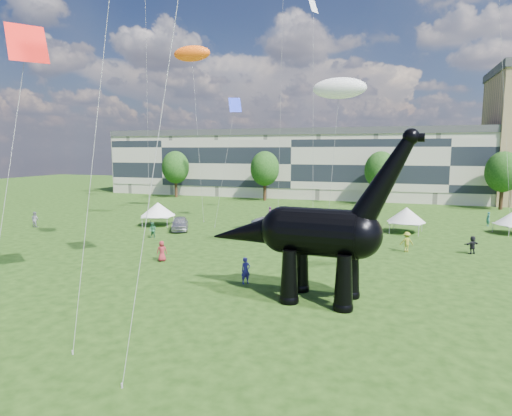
% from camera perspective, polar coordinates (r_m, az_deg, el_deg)
% --- Properties ---
extents(ground, '(220.00, 220.00, 0.00)m').
position_cam_1_polar(ground, '(24.89, -8.13, -13.80)').
color(ground, '#16330C').
rests_on(ground, ground).
extents(terrace_row, '(78.00, 11.00, 12.00)m').
position_cam_1_polar(terrace_row, '(84.79, 5.56, 5.61)').
color(terrace_row, beige).
rests_on(terrace_row, ground).
extents(tree_far_left, '(5.20, 5.20, 9.44)m').
position_cam_1_polar(tree_far_left, '(84.09, -10.69, 5.69)').
color(tree_far_left, '#382314').
rests_on(tree_far_left, ground).
extents(tree_mid_left, '(5.20, 5.20, 9.44)m').
position_cam_1_polar(tree_mid_left, '(77.09, 1.19, 5.65)').
color(tree_mid_left, '#382314').
rests_on(tree_mid_left, ground).
extents(tree_mid_right, '(5.20, 5.20, 9.44)m').
position_cam_1_polar(tree_mid_right, '(73.82, 16.28, 5.25)').
color(tree_mid_right, '#382314').
rests_on(tree_mid_right, ground).
extents(tree_far_right, '(5.20, 5.20, 9.44)m').
position_cam_1_polar(tree_far_right, '(75.42, 30.11, 4.56)').
color(tree_far_right, '#382314').
rests_on(tree_far_right, ground).
extents(dinosaur_sculpture, '(13.09, 3.82, 10.67)m').
position_cam_1_polar(dinosaur_sculpture, '(26.14, 7.51, -3.52)').
color(dinosaur_sculpture, black).
rests_on(dinosaur_sculpture, ground).
extents(car_silver, '(3.66, 4.96, 1.57)m').
position_cam_1_polar(car_silver, '(49.61, -10.12, -2.03)').
color(car_silver, '#ADAEB2').
rests_on(car_silver, ground).
extents(car_grey, '(4.27, 1.70, 1.38)m').
position_cam_1_polar(car_grey, '(45.53, 1.41, -2.91)').
color(car_grey, slate).
rests_on(car_grey, ground).
extents(car_white, '(5.76, 2.67, 1.60)m').
position_cam_1_polar(car_white, '(49.01, 2.82, -2.03)').
color(car_white, silver).
rests_on(car_white, ground).
extents(car_dark, '(2.12, 5.10, 1.47)m').
position_cam_1_polar(car_dark, '(43.22, 14.20, -3.67)').
color(car_dark, '#595960').
rests_on(car_dark, ground).
extents(gazebo_near, '(4.68, 4.68, 2.85)m').
position_cam_1_polar(gazebo_near, '(50.02, 19.42, -0.87)').
color(gazebo_near, silver).
rests_on(gazebo_near, ground).
extents(gazebo_far, '(4.67, 4.67, 2.46)m').
position_cam_1_polar(gazebo_far, '(54.29, 31.01, -1.19)').
color(gazebo_far, silver).
rests_on(gazebo_far, ground).
extents(gazebo_left, '(4.94, 4.94, 2.84)m').
position_cam_1_polar(gazebo_left, '(53.02, -12.93, -0.16)').
color(gazebo_left, white).
rests_on(gazebo_left, ground).
extents(visitors, '(52.15, 30.92, 1.87)m').
position_cam_1_polar(visitors, '(42.91, 1.84, -3.31)').
color(visitors, black).
rests_on(visitors, ground).
extents(kites, '(50.24, 45.56, 23.03)m').
position_cam_1_polar(kites, '(50.91, -6.58, 23.92)').
color(kites, red).
rests_on(kites, ground).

